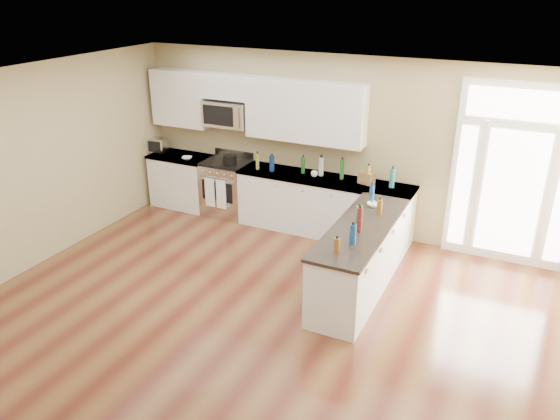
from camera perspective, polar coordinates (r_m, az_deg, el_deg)
name	(u,v)px	position (r m, az deg, el deg)	size (l,w,h in m)	color
ground	(209,370)	(6.09, -7.43, -16.22)	(8.00, 8.00, 0.00)	#532417
room_shell	(200,224)	(5.18, -8.40, -1.46)	(8.00, 8.00, 8.00)	tan
back_cabinet_left	(183,182)	(9.99, -10.10, 2.90)	(1.10, 0.66, 0.94)	white
back_cabinet_right	(323,207)	(8.78, 4.56, 0.27)	(2.85, 0.66, 0.94)	white
peninsula_cabinet	(360,261)	(7.23, 8.35, -5.26)	(0.69, 2.32, 0.94)	white
upper_cabinet_left	(181,98)	(9.71, -10.27, 11.43)	(1.04, 0.33, 0.95)	white
upper_cabinet_right	(305,111)	(8.59, 2.62, 10.26)	(1.94, 0.33, 0.95)	white
upper_cabinet_short	(227,86)	(9.15, -5.52, 12.74)	(0.82, 0.33, 0.40)	white
microwave	(227,113)	(9.21, -5.54, 10.01)	(0.78, 0.41, 0.42)	silver
entry_door	(514,176)	(8.23, 23.30, 3.26)	(1.70, 0.10, 2.60)	white
kitchen_range	(227,188)	(9.49, -5.58, 2.33)	(0.77, 0.69, 1.08)	silver
stockpot	(230,159)	(9.19, -5.25, 5.30)	(0.22, 0.22, 0.17)	black
toaster_oven	(158,145)	(10.08, -12.59, 6.65)	(0.30, 0.23, 0.26)	silver
cardboard_box	(367,178)	(8.41, 9.03, 3.36)	(0.22, 0.16, 0.18)	brown
bowl_left	(187,158)	(9.60, -9.69, 5.38)	(0.17, 0.17, 0.04)	white
bowl_peninsula	(373,205)	(7.59, 9.70, 0.55)	(0.17, 0.17, 0.05)	white
cup_counter	(314,174)	(8.63, 3.61, 3.78)	(0.11, 0.11, 0.08)	white
counter_bottles	(338,187)	(7.85, 6.12, 2.37)	(2.38, 2.45, 0.32)	#19591E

